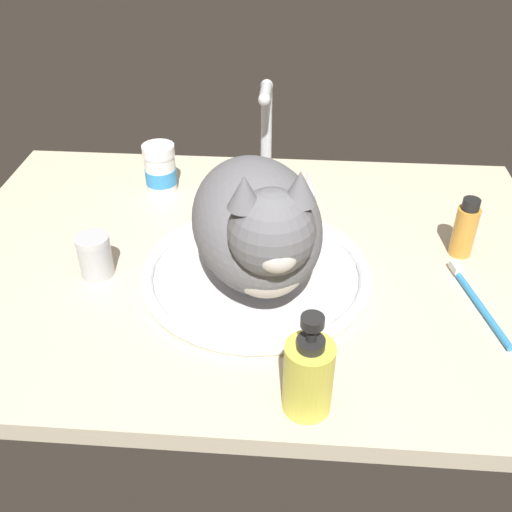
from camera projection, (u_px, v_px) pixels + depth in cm
name	position (u px, v px, depth cm)	size (l,w,h in cm)	color
countertop	(249.00, 263.00, 98.06)	(103.06, 72.81, 3.00)	beige
sink_basin	(256.00, 272.00, 92.20)	(36.56, 36.56, 2.03)	white
faucet	(266.00, 159.00, 107.14)	(19.29, 9.45, 23.36)	silver
cat	(259.00, 225.00, 84.35)	(25.61, 38.68, 22.43)	slate
pill_bottle	(160.00, 170.00, 112.76)	(6.23, 6.23, 9.55)	white
amber_bottle	(465.00, 229.00, 94.97)	(3.70, 3.70, 10.44)	gold
soap_pump_bottle	(308.00, 375.00, 68.49)	(6.01, 6.01, 14.60)	#E5DB4C
metal_jar	(95.00, 256.00, 91.26)	(5.35, 5.35, 7.02)	#B2B5BA
toothbrush	(477.00, 301.00, 86.85)	(5.38, 18.87, 1.70)	#338CD1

